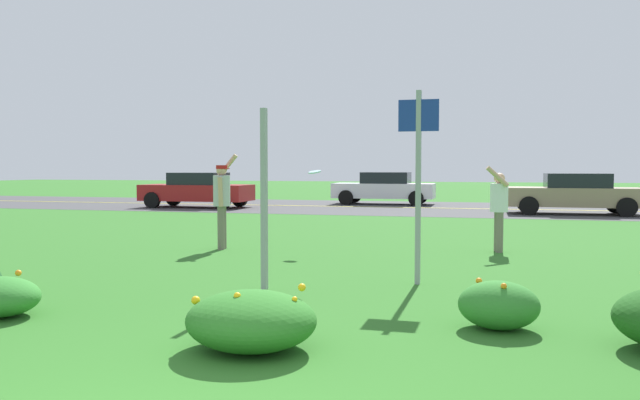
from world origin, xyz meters
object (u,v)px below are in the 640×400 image
object	(u,v)px
person_thrower_red_cap_gray_shirt	(222,198)
car_red_rightmost	(197,190)
frisbee_pale_blue	(315,172)
car_tan_center_left	(574,193)
sign_post_by_roadside	(418,168)
person_catcher_white_shirt	(499,205)
sign_post_near_path	(264,199)
car_white_center_right	(384,188)

from	to	relation	value
person_thrower_red_cap_gray_shirt	car_red_rightmost	bearing A→B (deg)	118.41
frisbee_pale_blue	car_tan_center_left	xyz separation A→B (m)	(6.34, 11.53, -0.82)
sign_post_by_roadside	person_catcher_white_shirt	world-z (taller)	sign_post_by_roadside
person_catcher_white_shirt	car_tan_center_left	bearing A→B (deg)	75.51
car_tan_center_left	sign_post_near_path	bearing A→B (deg)	-110.88
car_red_rightmost	person_catcher_white_shirt	bearing A→B (deg)	-42.57
frisbee_pale_blue	car_red_rightmost	size ratio (longest dim) A/B	0.06
person_thrower_red_cap_gray_shirt	car_tan_center_left	bearing A→B (deg)	55.36
person_catcher_white_shirt	car_white_center_right	distance (m)	15.78
car_red_rightmost	sign_post_by_roadside	bearing A→B (deg)	-53.97
frisbee_pale_blue	car_tan_center_left	world-z (taller)	frisbee_pale_blue
car_tan_center_left	sign_post_by_roadside	bearing A→B (deg)	-105.23
sign_post_by_roadside	car_white_center_right	size ratio (longest dim) A/B	0.60
sign_post_near_path	car_white_center_right	xyz separation A→B (m)	(-1.51, 19.78, -0.48)
sign_post_near_path	sign_post_by_roadside	xyz separation A→B (m)	(1.95, 0.93, 0.43)
sign_post_by_roadside	person_catcher_white_shirt	xyz separation A→B (m)	(1.18, 3.77, -0.72)
person_catcher_white_shirt	car_red_rightmost	xyz separation A→B (m)	(-11.80, 10.84, -0.19)
sign_post_near_path	sign_post_by_roadside	distance (m)	2.20
frisbee_pale_blue	car_white_center_right	distance (m)	15.84
car_tan_center_left	car_red_rightmost	size ratio (longest dim) A/B	1.00
sign_post_by_roadside	car_red_rightmost	xyz separation A→B (m)	(-10.63, 14.61, -0.90)
car_red_rightmost	car_tan_center_left	bearing A→B (deg)	0.00
car_tan_center_left	car_red_rightmost	distance (m)	14.60
sign_post_by_roadside	frisbee_pale_blue	distance (m)	3.88
sign_post_near_path	frisbee_pale_blue	size ratio (longest dim) A/B	9.29
sign_post_near_path	sign_post_by_roadside	bearing A→B (deg)	25.55
sign_post_by_roadside	frisbee_pale_blue	world-z (taller)	sign_post_by_roadside
frisbee_pale_blue	car_tan_center_left	bearing A→B (deg)	61.21
person_catcher_white_shirt	car_white_center_right	world-z (taller)	person_catcher_white_shirt
person_thrower_red_cap_gray_shirt	person_catcher_white_shirt	size ratio (longest dim) A/B	1.15
person_catcher_white_shirt	car_white_center_right	bearing A→B (deg)	107.11
frisbee_pale_blue	person_thrower_red_cap_gray_shirt	bearing A→B (deg)	-170.19
sign_post_by_roadside	person_thrower_red_cap_gray_shirt	xyz separation A→B (m)	(-4.21, 2.76, -0.60)
frisbee_pale_blue	car_red_rightmost	bearing A→B (deg)	125.62
car_white_center_right	car_red_rightmost	distance (m)	8.32
sign_post_near_path	car_tan_center_left	xyz separation A→B (m)	(5.93, 15.54, -0.48)
sign_post_by_roadside	car_red_rightmost	bearing A→B (deg)	126.03
car_white_center_right	car_red_rightmost	xyz separation A→B (m)	(-7.16, -4.24, 0.00)
frisbee_pale_blue	car_red_rightmost	distance (m)	14.21
car_white_center_right	sign_post_near_path	bearing A→B (deg)	-85.62
car_tan_center_left	car_white_center_right	size ratio (longest dim) A/B	1.00
sign_post_near_path	frisbee_pale_blue	distance (m)	4.04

